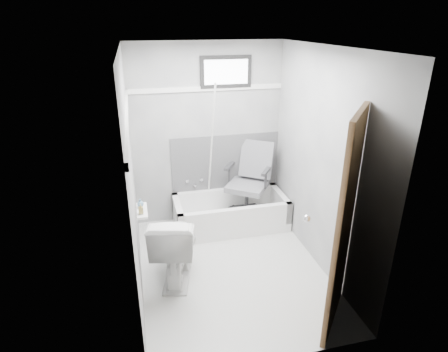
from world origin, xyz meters
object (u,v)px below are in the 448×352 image
object	(u,v)px
door	(393,242)
soap_bottle_a	(141,209)
bathtub	(230,212)
soap_bottle_b	(140,203)
toilet	(175,245)
office_chair	(247,181)

from	to	relation	value
door	soap_bottle_a	world-z (taller)	door
bathtub	soap_bottle_a	bearing A→B (deg)	-136.80
door	soap_bottle_b	world-z (taller)	door
bathtub	toilet	size ratio (longest dim) A/B	1.82
door	soap_bottle_a	xyz separation A→B (m)	(-1.92, 1.11, -0.03)
bathtub	office_chair	bearing A→B (deg)	11.77
toilet	soap_bottle_a	world-z (taller)	soap_bottle_a
door	office_chair	bearing A→B (deg)	102.72
toilet	soap_bottle_a	distance (m)	0.67
bathtub	toilet	distance (m)	1.28
office_chair	soap_bottle_a	distance (m)	1.85
bathtub	toilet	bearing A→B (deg)	-132.41
office_chair	soap_bottle_a	bearing A→B (deg)	-105.62
bathtub	soap_bottle_b	world-z (taller)	soap_bottle_b
door	soap_bottle_b	bearing A→B (deg)	146.91
office_chair	toilet	size ratio (longest dim) A/B	1.22
bathtub	door	world-z (taller)	door
office_chair	door	bearing A→B (deg)	-42.07
door	soap_bottle_a	bearing A→B (deg)	149.94
toilet	door	xyz separation A→B (m)	(1.60, -1.28, 0.60)
office_chair	door	xyz separation A→B (m)	(0.51, -2.26, 0.38)
bathtub	toilet	xyz separation A→B (m)	(-0.85, -0.93, 0.19)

